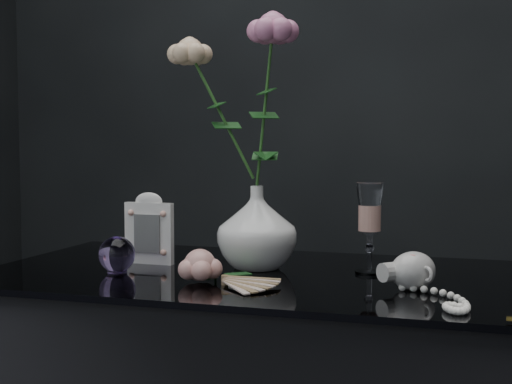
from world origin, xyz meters
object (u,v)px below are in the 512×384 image
(loose_rose, at_px, (200,266))
(pearl_jar, at_px, (413,269))
(paperweight, at_px, (117,254))
(vase, at_px, (257,228))
(picture_frame, at_px, (149,228))
(wine_glass, at_px, (370,228))

(loose_rose, bearing_deg, pearl_jar, -2.79)
(paperweight, height_order, loose_rose, paperweight)
(vase, relative_size, pearl_jar, 0.69)
(picture_frame, distance_m, loose_rose, 0.24)
(pearl_jar, bearing_deg, vase, -156.27)
(wine_glass, distance_m, picture_frame, 0.46)
(pearl_jar, bearing_deg, loose_rose, -129.36)
(wine_glass, height_order, picture_frame, wine_glass)
(paperweight, bearing_deg, pearl_jar, 1.19)
(wine_glass, relative_size, paperweight, 2.48)
(vase, xyz_separation_m, paperweight, (-0.25, -0.12, -0.05))
(picture_frame, relative_size, paperweight, 2.10)
(picture_frame, distance_m, paperweight, 0.12)
(loose_rose, bearing_deg, paperweight, 157.57)
(picture_frame, distance_m, pearl_jar, 0.56)
(wine_glass, xyz_separation_m, pearl_jar, (0.09, -0.12, -0.05))
(loose_rose, bearing_deg, picture_frame, 128.30)
(vase, distance_m, pearl_jar, 0.34)
(wine_glass, bearing_deg, loose_rose, -148.43)
(vase, height_order, wine_glass, wine_glass)
(pearl_jar, bearing_deg, picture_frame, -147.53)
(picture_frame, bearing_deg, paperweight, -95.61)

